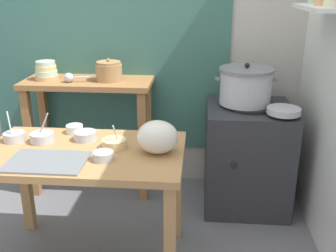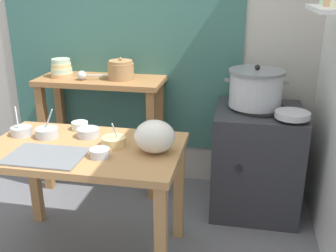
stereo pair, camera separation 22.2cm
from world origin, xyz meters
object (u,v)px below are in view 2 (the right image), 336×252
back_shelf_table (102,106)px  plastic_bag (155,137)px  serving_tray (46,156)px  prep_bowl_5 (114,141)px  prep_bowl_2 (80,125)px  prep_bowl_4 (88,132)px  prep_table (85,164)px  steamer_pot (256,88)px  bowl_stack_enamel (61,69)px  ladle (83,75)px  clay_pot (121,70)px  stove_block (256,160)px  prep_bowl_0 (47,132)px  wide_pan (292,115)px  prep_bowl_1 (21,130)px  prep_bowl_3 (100,153)px

back_shelf_table → plastic_bag: same height
serving_tray → prep_bowl_5: prep_bowl_5 is taller
prep_bowl_2 → prep_bowl_4: 0.15m
prep_table → steamer_pot: bearing=39.0°
back_shelf_table → bowl_stack_enamel: bearing=-178.0°
prep_table → prep_bowl_2: size_ratio=10.82×
prep_table → ladle: 0.92m
serving_tray → prep_bowl_4: prep_bowl_4 is taller
clay_pot → plastic_bag: bearing=-62.5°
plastic_bag → prep_bowl_5: size_ratio=1.58×
stove_block → prep_bowl_0: (-1.25, -0.65, 0.37)m
back_shelf_table → prep_bowl_2: (0.08, -0.62, 0.07)m
wide_pan → prep_bowl_2: bearing=-167.1°
prep_bowl_1 → wide_pan: bearing=15.9°
prep_bowl_2 → prep_bowl_3: prep_bowl_2 is taller
stove_block → wide_pan: size_ratio=3.56×
stove_block → prep_bowl_3: size_ratio=7.27×
ladle → prep_bowl_0: ladle is taller
bowl_stack_enamel → prep_bowl_4: 0.89m
bowl_stack_enamel → wide_pan: (1.69, -0.31, -0.16)m
wide_pan → prep_bowl_2: (-1.30, -0.30, -0.05)m
prep_table → serving_tray: size_ratio=2.75×
prep_bowl_2 → prep_bowl_1: bearing=-152.6°
bowl_stack_enamel → ladle: bowl_stack_enamel is taller
bowl_stack_enamel → prep_bowl_2: size_ratio=1.68×
ladle → serving_tray: size_ratio=0.62×
serving_tray → prep_bowl_3: bearing=10.9°
prep_bowl_0 → prep_bowl_5: size_ratio=1.24×
prep_bowl_0 → prep_bowl_5: bearing=-6.3°
ladle → prep_bowl_2: size_ratio=2.45×
prep_bowl_5 → steamer_pot: bearing=42.5°
prep_bowl_0 → prep_bowl_5: 0.43m
steamer_pot → prep_bowl_4: bearing=-147.6°
ladle → prep_bowl_2: 0.60m
prep_bowl_1 → prep_bowl_3: bearing=-20.4°
prep_bowl_3 → prep_bowl_5: prep_bowl_5 is taller
prep_bowl_1 → prep_bowl_0: bearing=-0.6°
ladle → prep_bowl_1: 0.74m
steamer_pot → ladle: 1.26m
steamer_pot → prep_bowl_4: size_ratio=3.24×
wide_pan → prep_bowl_1: (-1.61, -0.46, -0.05)m
ladle → clay_pot: bearing=15.6°
steamer_pot → prep_bowl_4: (-0.97, -0.62, -0.16)m
prep_bowl_4 → prep_bowl_5: prep_bowl_5 is taller
stove_block → prep_bowl_1: bearing=-155.5°
prep_bowl_1 → prep_bowl_2: size_ratio=1.71×
prep_bowl_1 → plastic_bag: bearing=-6.5°
prep_bowl_0 → prep_bowl_3: 0.46m
bowl_stack_enamel → plastic_bag: bowl_stack_enamel is taller
stove_block → bowl_stack_enamel: bowl_stack_enamel is taller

